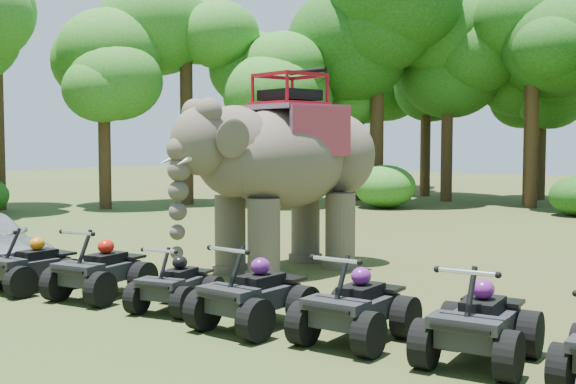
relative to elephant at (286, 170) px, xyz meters
name	(u,v)px	position (x,y,z in m)	size (l,w,h in m)	color
ground	(255,293)	(0.87, -2.51, -2.29)	(110.00, 110.00, 0.00)	#47381E
elephant	(286,170)	(0.00, 0.00, 0.00)	(2.40, 5.45, 4.58)	#50463A
atv_0	(31,258)	(-3.07, -4.59, -1.65)	(1.25, 1.72, 1.27)	black
atv_1	(100,262)	(-1.37, -4.37, -1.62)	(1.32, 1.81, 1.34)	black
atv_2	(176,277)	(0.49, -4.37, -1.71)	(1.13, 1.55, 1.15)	black
atv_3	(254,285)	(2.34, -4.64, -1.61)	(1.33, 1.83, 1.36)	black
atv_4	(356,297)	(4.05, -4.49, -1.62)	(1.32, 1.80, 1.34)	black
atv_5	(479,312)	(5.89, -4.52, -1.61)	(1.33, 1.83, 1.35)	black
tree_0	(533,115)	(0.87, 18.91, 1.81)	(5.74, 5.74, 8.21)	#195114
tree_25	(104,119)	(-14.78, 8.53, 1.63)	(5.49, 5.49, 7.84)	#195114
tree_26	(186,100)	(-13.20, 12.17, 2.58)	(6.82, 6.82, 9.75)	#195114
tree_27	(271,124)	(-10.01, 14.47, 1.46)	(5.24, 5.24, 7.49)	#195114
tree_28	(356,128)	(-7.56, 18.43, 1.35)	(5.09, 5.09, 7.28)	#195114
tree_29	(447,110)	(-3.57, 20.42, 2.20)	(6.29, 6.29, 8.99)	#195114
tree_30	(541,126)	(0.12, 23.87, 1.45)	(5.24, 5.24, 7.48)	#195114
tree_31	(531,91)	(0.51, 20.13, 2.93)	(7.31, 7.31, 10.44)	#195114
tree_32	(426,119)	(-5.71, 23.03, 1.85)	(5.80, 5.80, 8.29)	#195114
tree_34	(374,127)	(-9.81, 25.24, 1.53)	(5.35, 5.35, 7.64)	#195114
tree_36	(360,112)	(-11.90, 27.47, 2.53)	(6.75, 6.75, 9.64)	#195114
tree_38	(377,92)	(-6.04, 17.64, 3.00)	(7.41, 7.41, 10.59)	#195114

